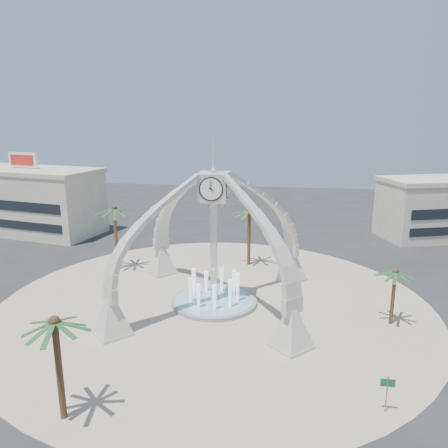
# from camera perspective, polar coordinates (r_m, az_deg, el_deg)

# --- Properties ---
(ground) EXTENTS (140.00, 140.00, 0.00)m
(ground) POSITION_cam_1_polar(r_m,az_deg,el_deg) (41.53, -1.29, -10.35)
(ground) COLOR #282828
(ground) RESTS_ON ground
(plaza) EXTENTS (40.00, 40.00, 0.06)m
(plaza) POSITION_cam_1_polar(r_m,az_deg,el_deg) (41.51, -1.29, -10.32)
(plaza) COLOR #C1A78F
(plaza) RESTS_ON ground
(clock_tower) EXTENTS (17.94, 17.94, 16.30)m
(clock_tower) POSITION_cam_1_polar(r_m,az_deg,el_deg) (39.30, -1.34, -1.70)
(clock_tower) COLOR beige
(clock_tower) RESTS_ON ground
(fountain) EXTENTS (8.00, 8.00, 3.62)m
(fountain) POSITION_cam_1_polar(r_m,az_deg,el_deg) (41.41, -1.29, -9.99)
(fountain) COLOR #959598
(fountain) RESTS_ON ground
(building_nw) EXTENTS (23.75, 13.73, 11.90)m
(building_nw) POSITION_cam_1_polar(r_m,az_deg,el_deg) (71.67, -24.29, 2.87)
(building_nw) COLOR beige
(building_nw) RESTS_ON ground
(palm_east) EXTENTS (4.43, 4.43, 5.34)m
(palm_east) POSITION_cam_1_polar(r_m,az_deg,el_deg) (38.59, 21.49, -5.87)
(palm_east) COLOR brown
(palm_east) RESTS_ON ground
(palm_west) EXTENTS (4.73, 4.73, 7.93)m
(palm_west) POSITION_cam_1_polar(r_m,az_deg,el_deg) (49.81, -14.14, 1.88)
(palm_west) COLOR brown
(palm_west) RESTS_ON ground
(palm_north) EXTENTS (5.39, 5.39, 7.44)m
(palm_north) POSITION_cam_1_polar(r_m,az_deg,el_deg) (49.98, 3.33, 1.76)
(palm_north) COLOR brown
(palm_north) RESTS_ON ground
(palm_south) EXTENTS (4.77, 4.77, 6.92)m
(palm_south) POSITION_cam_1_polar(r_m,az_deg,el_deg) (26.25, -21.28, -11.95)
(palm_south) COLOR brown
(palm_south) RESTS_ON ground
(street_sign) EXTENTS (0.88, 0.08, 2.39)m
(street_sign) POSITION_cam_1_polar(r_m,az_deg,el_deg) (28.80, 20.55, -19.33)
(street_sign) COLOR slate
(street_sign) RESTS_ON ground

